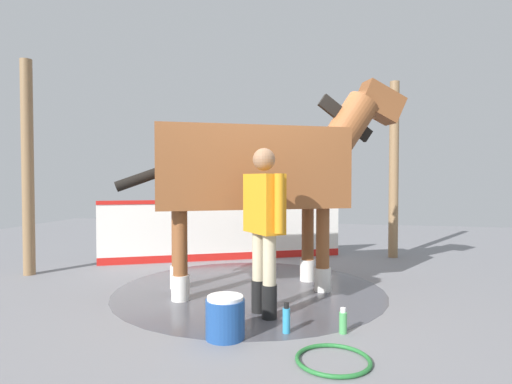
{
  "coord_description": "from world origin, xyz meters",
  "views": [
    {
      "loc": [
        -1.05,
        4.7,
        1.35
      ],
      "look_at": [
        -0.11,
        0.27,
        1.21
      ],
      "focal_mm": 29.03,
      "sensor_mm": 36.0,
      "label": 1
    }
  ],
  "objects_px": {
    "bottle_spray": "(343,322)",
    "hose_coil": "(333,360)",
    "horse": "(259,169)",
    "bottle_shampoo": "(286,319)",
    "wash_bucket": "(225,317)",
    "handler": "(264,220)"
  },
  "relations": [
    {
      "from": "hose_coil",
      "to": "horse",
      "type": "bearing_deg",
      "value": -63.47
    },
    {
      "from": "horse",
      "to": "handler",
      "type": "height_order",
      "value": "horse"
    },
    {
      "from": "bottle_shampoo",
      "to": "hose_coil",
      "type": "bearing_deg",
      "value": 129.74
    },
    {
      "from": "wash_bucket",
      "to": "bottle_shampoo",
      "type": "xyz_separation_m",
      "value": [
        -0.49,
        -0.22,
        -0.06
      ]
    },
    {
      "from": "horse",
      "to": "wash_bucket",
      "type": "height_order",
      "value": "horse"
    },
    {
      "from": "horse",
      "to": "bottle_shampoo",
      "type": "height_order",
      "value": "horse"
    },
    {
      "from": "bottle_shampoo",
      "to": "bottle_spray",
      "type": "xyz_separation_m",
      "value": [
        -0.49,
        -0.1,
        -0.02
      ]
    },
    {
      "from": "bottle_spray",
      "to": "hose_coil",
      "type": "relative_size",
      "value": 0.4
    },
    {
      "from": "horse",
      "to": "bottle_shampoo",
      "type": "relative_size",
      "value": 12.51
    },
    {
      "from": "wash_bucket",
      "to": "hose_coil",
      "type": "xyz_separation_m",
      "value": [
        -0.91,
        0.28,
        -0.16
      ]
    },
    {
      "from": "handler",
      "to": "hose_coil",
      "type": "distance_m",
      "value": 1.49
    },
    {
      "from": "handler",
      "to": "wash_bucket",
      "type": "height_order",
      "value": "handler"
    },
    {
      "from": "handler",
      "to": "bottle_spray",
      "type": "xyz_separation_m",
      "value": [
        -0.77,
        0.33,
        -0.85
      ]
    },
    {
      "from": "horse",
      "to": "bottle_shampoo",
      "type": "distance_m",
      "value": 1.99
    },
    {
      "from": "bottle_shampoo",
      "to": "wash_bucket",
      "type": "bearing_deg",
      "value": 24.35
    },
    {
      "from": "bottle_spray",
      "to": "hose_coil",
      "type": "height_order",
      "value": "bottle_spray"
    },
    {
      "from": "wash_bucket",
      "to": "bottle_spray",
      "type": "bearing_deg",
      "value": -161.94
    },
    {
      "from": "handler",
      "to": "bottle_shampoo",
      "type": "distance_m",
      "value": 0.97
    },
    {
      "from": "handler",
      "to": "wash_bucket",
      "type": "distance_m",
      "value": 1.03
    },
    {
      "from": "wash_bucket",
      "to": "horse",
      "type": "bearing_deg",
      "value": -89.02
    },
    {
      "from": "horse",
      "to": "bottle_spray",
      "type": "height_order",
      "value": "horse"
    },
    {
      "from": "horse",
      "to": "handler",
      "type": "bearing_deg",
      "value": -101.08
    }
  ]
}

